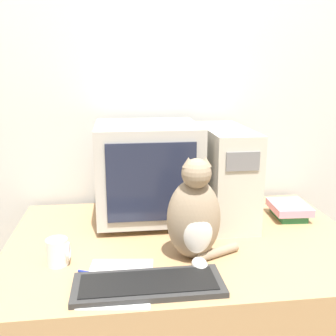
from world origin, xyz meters
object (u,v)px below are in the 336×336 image
Objects in this scene: mug at (58,252)px; keyboard at (148,285)px; crt_monitor at (148,171)px; cat at (195,216)px; book_stack at (289,210)px; computer_tower at (225,174)px; pen at (100,275)px.

keyboard is at bearing -32.57° from mug.
keyboard is (-0.05, -0.58, -0.21)m from crt_monitor.
cat is 1.88× the size of book_stack.
crt_monitor reaches higher than computer_tower.
book_stack is (0.63, -0.07, -0.18)m from crt_monitor.
mug is at bearing -130.99° from crt_monitor.
mug is (-0.29, 0.19, 0.04)m from keyboard.
book_stack is 1.35× the size of pen.
computer_tower is 2.41× the size of book_stack.
pen is (-0.54, -0.46, -0.20)m from computer_tower.
keyboard is (-0.39, -0.55, -0.19)m from computer_tower.
mug reaches higher than pen.
cat is at bearing 44.96° from keyboard.
cat is (0.13, -0.40, -0.06)m from crt_monitor.
mug is at bearing 145.13° from pen.
mug is (-0.14, 0.10, 0.04)m from pen.
book_stack is at bearing -6.27° from crt_monitor.
mug is (-0.97, -0.32, 0.01)m from book_stack.
cat is at bearing 15.06° from pen.
keyboard is 2.33× the size of book_stack.
computer_tower is 0.73m from pen.
computer_tower is at bearing 54.92° from keyboard.
crt_monitor is 2.20× the size of book_stack.
keyboard is 0.84m from book_stack.
crt_monitor is at bearing 173.73° from book_stack.
cat is 0.61m from book_stack.
keyboard is at bearing -30.31° from pen.
computer_tower is 0.43m from cat.
book_stack reaches higher than pen.
mug is (-0.47, 0.01, -0.11)m from cat.
keyboard is 0.29m from cat.
computer_tower is 1.03× the size of keyboard.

